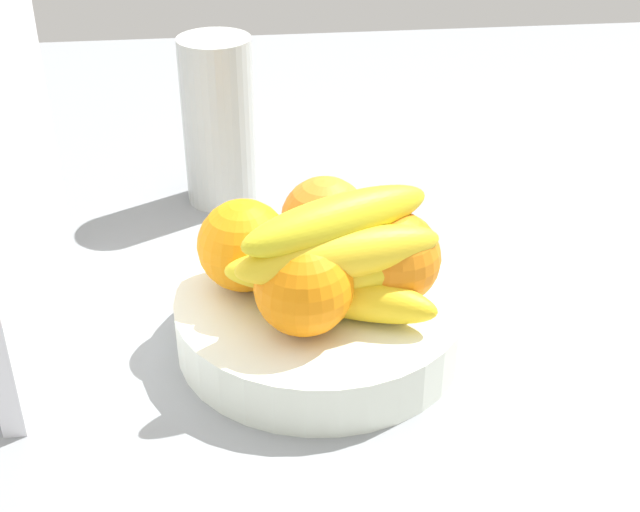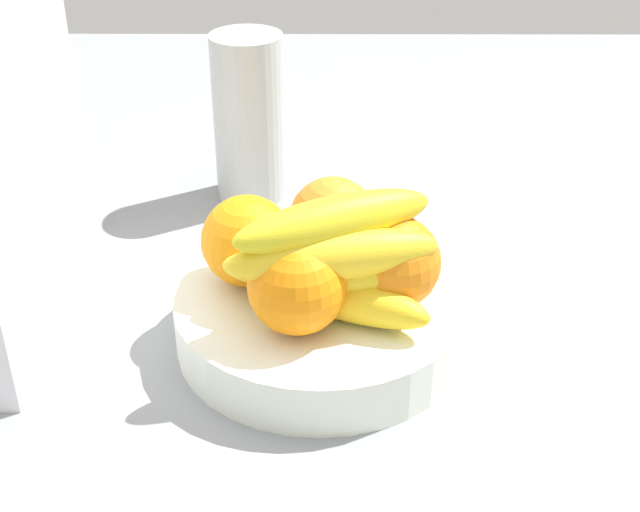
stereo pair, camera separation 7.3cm
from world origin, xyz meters
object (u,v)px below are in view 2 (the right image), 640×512
orange_center (297,285)px  orange_back_left (393,262)px  orange_front_right (247,241)px  cutting_board (22,132)px  fruit_bowl (320,318)px  banana_bunch (329,260)px  thermos_tumbler (249,118)px  orange_front_left (328,221)px

orange_center → orange_back_left: size_ratio=1.00×
orange_front_right → cutting_board: (1.76, 18.28, 9.34)cm
orange_front_right → orange_center: 8.27cm
fruit_bowl → banana_bunch: 8.17cm
fruit_bowl → cutting_board: bearing=80.2°
orange_back_left → cutting_board: cutting_board is taller
orange_back_left → thermos_tumbler: (29.38, 14.00, 0.70)cm
orange_front_right → orange_front_left: bearing=-62.5°
orange_front_right → fruit_bowl: bearing=-111.5°
orange_back_left → orange_front_right: bearing=74.4°
banana_bunch → fruit_bowl: bearing=14.5°
banana_bunch → cutting_board: cutting_board is taller
orange_center → orange_front_right: bearing=32.6°
orange_back_left → orange_front_left: bearing=37.3°
fruit_bowl → orange_front_right: 9.23cm
orange_front_right → thermos_tumbler: bearing=3.8°
orange_front_right → orange_back_left: 12.74cm
fruit_bowl → banana_bunch: bearing=-165.5°
orange_front_right → cutting_board: bearing=84.5°
orange_back_left → banana_bunch: bearing=109.3°
orange_center → thermos_tumbler: thermos_tumbler is taller
orange_front_right → orange_center: size_ratio=1.00×
orange_center → orange_back_left: (3.53, -7.82, 0.00)cm
orange_front_right → orange_back_left: size_ratio=1.00×
orange_front_left → banana_bunch: size_ratio=0.45×
fruit_bowl → banana_bunch: banana_bunch is taller
orange_front_right → cutting_board: 20.60cm
orange_center → thermos_tumbler: size_ratio=0.43×
fruit_bowl → orange_front_right: size_ratio=3.13×
orange_back_left → banana_bunch: 5.75cm
fruit_bowl → orange_center: 7.98cm
orange_front_left → cutting_board: (-1.84, 25.19, 9.34)cm
orange_front_left → orange_center: same height
banana_bunch → cutting_board: size_ratio=0.49×
orange_front_left → thermos_tumbler: (22.34, 8.64, 0.70)cm
orange_front_left → orange_center: size_ratio=1.00×
orange_front_left → thermos_tumbler: 23.96cm
orange_center → banana_bunch: bearing=-56.5°
orange_front_left → banana_bunch: bearing=-179.5°
fruit_bowl → orange_back_left: bearing=-99.2°
orange_center → cutting_board: size_ratio=0.22×
orange_back_left → thermos_tumbler: 32.55cm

